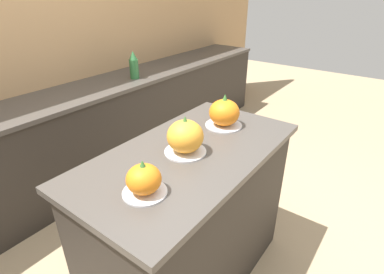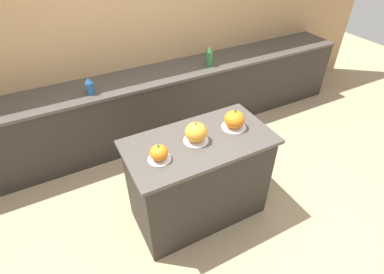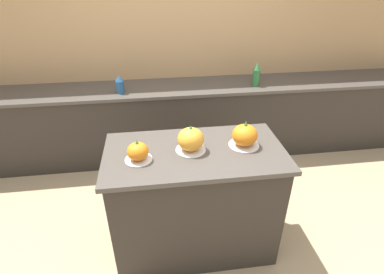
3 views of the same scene
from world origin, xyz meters
name	(u,v)px [view 3 (image 3 of 3)]	position (x,y,z in m)	size (l,w,h in m)	color
ground_plane	(194,242)	(0.00, 0.00, 0.00)	(12.00, 12.00, 0.00)	tan
wall_back	(173,48)	(0.00, 1.80, 1.25)	(8.00, 0.06, 2.50)	tan
kitchen_island	(195,201)	(0.00, 0.00, 0.48)	(1.30, 0.68, 0.95)	#2D2823
back_counter	(177,121)	(0.00, 1.47, 0.45)	(6.00, 0.60, 0.90)	#2D2823
pumpkin_cake_left	(138,152)	(-0.40, -0.06, 1.02)	(0.19, 0.19, 0.16)	silver
pumpkin_cake_center	(191,140)	(-0.03, 0.01, 1.04)	(0.22, 0.22, 0.20)	silver
pumpkin_cake_right	(245,136)	(0.37, 0.02, 1.04)	(0.22, 0.22, 0.20)	silver
bottle_tall	(256,75)	(0.91, 1.38, 1.02)	(0.09, 0.09, 0.26)	#2D6B38
bottle_short	(120,85)	(-0.62, 1.35, 0.99)	(0.09, 0.09, 0.19)	#235184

